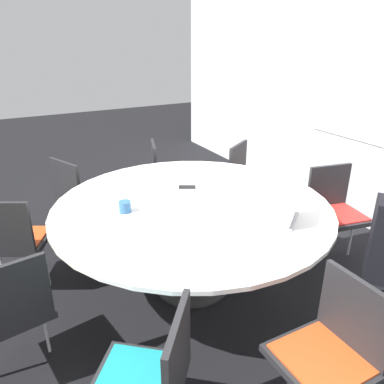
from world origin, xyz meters
TOP-DOWN VIEW (x-y plane):
  - ground_plane at (0.00, 0.00)m, footprint 16.00×16.00m
  - conference_table at (0.00, 0.00)m, footprint 2.11×2.11m
  - chair_1 at (0.20, 1.35)m, footprint 0.50×0.51m
  - chair_2 at (-0.79, 1.12)m, footprint 0.59×0.60m
  - chair_3 at (-1.32, 0.37)m, footprint 0.55×0.54m
  - chair_4 at (-1.23, -0.61)m, footprint 0.57×0.56m
  - chair_5 at (-0.57, -1.25)m, footprint 0.58×0.58m
  - chair_6 at (0.29, -1.34)m, footprint 0.49×0.50m
  - chair_7 at (1.11, -0.81)m, footprint 0.61×0.60m
  - chair_8 at (1.37, 0.06)m, footprint 0.44×0.42m
  - laptop at (0.55, 0.44)m, footprint 0.38×0.39m
  - coffee_cup at (-0.11, -0.49)m, footprint 0.09×0.09m
  - cell_phone at (-0.31, 0.12)m, footprint 0.13×0.16m

SIDE VIEW (x-z plane):
  - ground_plane at x=0.00m, z-range 0.00..0.00m
  - chair_1 at x=0.20m, z-range 0.08..0.93m
  - chair_2 at x=-0.79m, z-range 0.08..0.93m
  - chair_3 at x=-1.32m, z-range 0.08..0.93m
  - chair_4 at x=-1.23m, z-range 0.08..0.93m
  - chair_5 at x=-0.57m, z-range 0.08..0.93m
  - chair_6 at x=0.29m, z-range 0.08..0.93m
  - chair_7 at x=1.11m, z-range 0.08..0.93m
  - chair_8 at x=1.37m, z-range 0.08..0.93m
  - conference_table at x=0.00m, z-range 0.27..1.00m
  - cell_phone at x=-0.31m, z-range 0.74..0.74m
  - coffee_cup at x=-0.11m, z-range 0.74..0.82m
  - laptop at x=0.55m, z-range 0.68..0.90m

